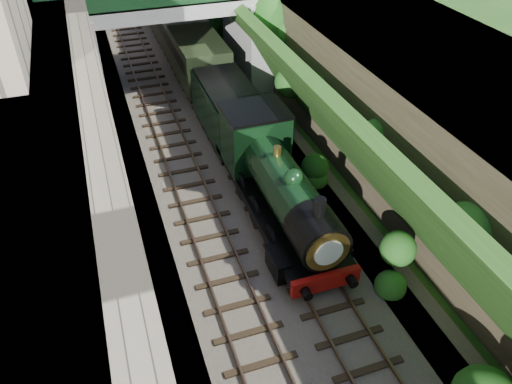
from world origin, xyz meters
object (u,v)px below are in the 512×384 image
at_px(road_bridge, 189,24).
at_px(tender, 229,113).
at_px(tree, 278,19).
at_px(locomotive, 278,185).

xyz_separation_m(road_bridge, tender, (0.26, -7.67, -2.46)).
height_order(tree, tender, tree).
distance_m(road_bridge, tree, 5.65).
height_order(road_bridge, locomotive, road_bridge).
bearing_deg(tender, road_bridge, 91.91).
height_order(road_bridge, tree, road_bridge).
distance_m(locomotive, tender, 7.37).
bearing_deg(locomotive, tree, 69.19).
relative_size(road_bridge, tender, 2.67).
height_order(road_bridge, tender, road_bridge).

